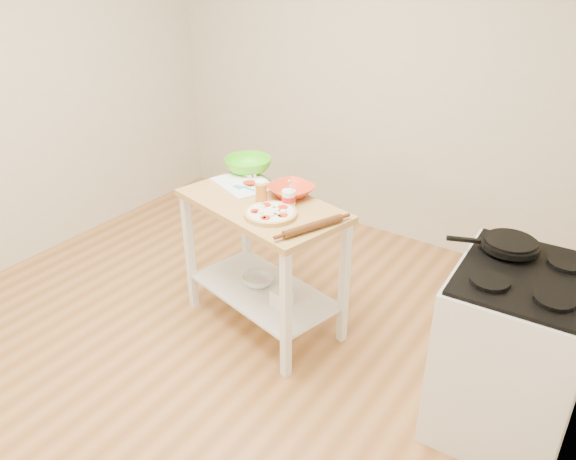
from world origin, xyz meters
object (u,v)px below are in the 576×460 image
(green_bowl, at_px, (248,165))
(shelf_glass_bowl, at_px, (258,280))
(prep_island, at_px, (263,239))
(yogurt_tub, at_px, (289,198))
(beer_pint, at_px, (261,192))
(shelf_bin, at_px, (282,298))
(cutting_board, at_px, (245,183))
(pizza, at_px, (271,213))
(rolling_pin, at_px, (313,226))
(orange_bowl, at_px, (291,191))
(gas_stove, at_px, (511,351))
(knife, at_px, (256,175))
(spatula, at_px, (244,188))
(skillet, at_px, (508,244))

(green_bowl, distance_m, shelf_glass_bowl, 0.79)
(prep_island, bearing_deg, yogurt_tub, 18.25)
(prep_island, bearing_deg, beer_pint, -60.42)
(beer_pint, bearing_deg, shelf_bin, -19.19)
(cutting_board, distance_m, shelf_glass_bowl, 0.66)
(beer_pint, relative_size, shelf_bin, 1.37)
(beer_pint, height_order, shelf_glass_bowl, beer_pint)
(prep_island, xyz_separation_m, pizza, (0.15, -0.11, 0.27))
(yogurt_tub, relative_size, rolling_pin, 0.46)
(prep_island, distance_m, orange_bowl, 0.36)
(gas_stove, distance_m, pizza, 1.49)
(shelf_glass_bowl, bearing_deg, knife, 126.78)
(pizza, relative_size, yogurt_tub, 1.75)
(shelf_glass_bowl, bearing_deg, beer_pint, -29.65)
(beer_pint, relative_size, shelf_glass_bowl, 0.69)
(prep_island, relative_size, shelf_glass_bowl, 5.43)
(pizza, height_order, orange_bowl, orange_bowl)
(gas_stove, relative_size, knife, 4.08)
(cutting_board, bearing_deg, yogurt_tub, 7.33)
(knife, distance_m, green_bowl, 0.12)
(spatula, bearing_deg, orange_bowl, 26.97)
(prep_island, relative_size, knife, 4.29)
(shelf_bin, bearing_deg, knife, 141.04)
(orange_bowl, distance_m, rolling_pin, 0.48)
(shelf_glass_bowl, bearing_deg, prep_island, -24.73)
(gas_stove, distance_m, shelf_glass_bowl, 1.65)
(spatula, relative_size, shelf_bin, 1.43)
(orange_bowl, bearing_deg, shelf_glass_bowl, -135.59)
(green_bowl, xyz_separation_m, beer_pint, (0.38, -0.36, 0.03))
(skillet, relative_size, green_bowl, 1.37)
(rolling_pin, bearing_deg, prep_island, 164.30)
(beer_pint, height_order, shelf_bin, beer_pint)
(cutting_board, distance_m, shelf_bin, 0.79)
(cutting_board, relative_size, spatula, 3.10)
(pizza, relative_size, spatula, 2.01)
(pizza, height_order, shelf_glass_bowl, pizza)
(shelf_bin, bearing_deg, skillet, 12.03)
(spatula, distance_m, knife, 0.23)
(orange_bowl, bearing_deg, spatula, -161.38)
(orange_bowl, xyz_separation_m, shelf_glass_bowl, (-0.16, -0.15, -0.64))
(skillet, bearing_deg, pizza, 171.30)
(prep_island, bearing_deg, spatula, 157.46)
(yogurt_tub, bearing_deg, gas_stove, -1.64)
(beer_pint, xyz_separation_m, shelf_bin, (0.19, -0.07, -0.66))
(skillet, bearing_deg, cutting_board, 158.88)
(spatula, height_order, orange_bowl, orange_bowl)
(beer_pint, bearing_deg, spatula, 155.55)
(yogurt_tub, bearing_deg, shelf_glass_bowl, -174.61)
(knife, bearing_deg, cutting_board, -78.68)
(cutting_board, bearing_deg, orange_bowl, 25.39)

